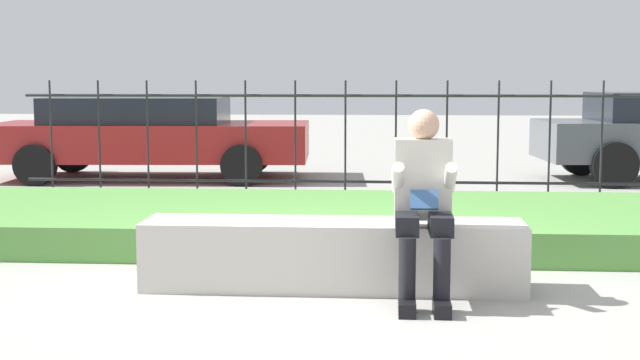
# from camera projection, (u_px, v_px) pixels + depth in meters

# --- Properties ---
(ground_plane) EXTENTS (60.00, 60.00, 0.00)m
(ground_plane) POSITION_uv_depth(u_px,v_px,m) (320.00, 288.00, 6.35)
(ground_plane) COLOR #9E9B93
(stone_bench) EXTENTS (2.69, 0.55, 0.48)m
(stone_bench) POSITION_uv_depth(u_px,v_px,m) (333.00, 258.00, 6.32)
(stone_bench) COLOR beige
(stone_bench) RESTS_ON ground_plane
(person_seated_reader) EXTENTS (0.42, 0.73, 1.28)m
(person_seated_reader) POSITION_uv_depth(u_px,v_px,m) (423.00, 196.00, 5.92)
(person_seated_reader) COLOR black
(person_seated_reader) RESTS_ON ground_plane
(grass_berm) EXTENTS (9.56, 2.62, 0.29)m
(grass_berm) POSITION_uv_depth(u_px,v_px,m) (335.00, 223.00, 8.33)
(grass_berm) COLOR #569342
(grass_berm) RESTS_ON ground_plane
(iron_fence) EXTENTS (7.56, 0.03, 1.46)m
(iron_fence) POSITION_uv_depth(u_px,v_px,m) (345.00, 141.00, 10.29)
(iron_fence) COLOR #232326
(iron_fence) RESTS_ON ground_plane
(car_parked_left) EXTENTS (4.75, 2.21, 1.21)m
(car_parked_left) POSITION_uv_depth(u_px,v_px,m) (148.00, 134.00, 13.22)
(car_parked_left) COLOR maroon
(car_parked_left) RESTS_ON ground_plane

